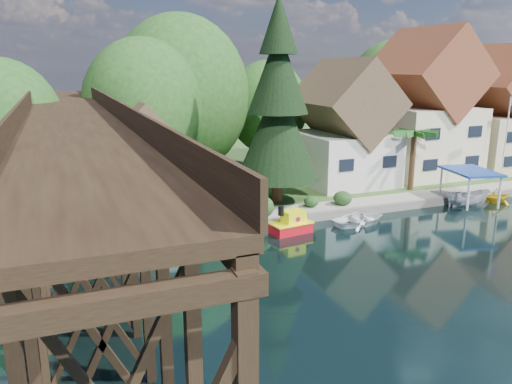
% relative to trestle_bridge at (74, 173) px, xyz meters
% --- Properties ---
extents(ground, '(140.00, 140.00, 0.00)m').
position_rel_trestle_bridge_xyz_m(ground, '(16.00, -5.17, -5.35)').
color(ground, black).
rests_on(ground, ground).
extents(bank, '(140.00, 52.00, 0.50)m').
position_rel_trestle_bridge_xyz_m(bank, '(16.00, 28.83, -5.10)').
color(bank, '#2E4A1D').
rests_on(bank, ground).
extents(seawall, '(60.00, 0.40, 0.62)m').
position_rel_trestle_bridge_xyz_m(seawall, '(20.00, 2.83, -5.04)').
color(seawall, slate).
rests_on(seawall, ground).
extents(promenade, '(50.00, 2.60, 0.06)m').
position_rel_trestle_bridge_xyz_m(promenade, '(22.00, 4.13, -4.82)').
color(promenade, gray).
rests_on(promenade, bank).
extents(trestle_bridge, '(4.12, 44.18, 9.30)m').
position_rel_trestle_bridge_xyz_m(trestle_bridge, '(0.00, 0.00, 0.00)').
color(trestle_bridge, black).
rests_on(trestle_bridge, ground).
extents(house_left, '(7.64, 8.64, 11.02)m').
position_rel_trestle_bridge_xyz_m(house_left, '(23.00, 10.83, -0.21)').
color(house_left, silver).
rests_on(house_left, bank).
extents(house_center, '(8.65, 9.18, 13.89)m').
position_rel_trestle_bridge_xyz_m(house_center, '(32.00, 11.33, 1.07)').
color(house_center, beige).
rests_on(house_center, bank).
extents(house_right, '(8.15, 8.64, 12.45)m').
position_rel_trestle_bridge_xyz_m(house_right, '(41.00, 10.83, 0.43)').
color(house_right, beige).
rests_on(house_right, bank).
extents(shed, '(5.09, 5.40, 7.85)m').
position_rel_trestle_bridge_xyz_m(shed, '(5.00, 9.33, -1.52)').
color(shed, silver).
rests_on(shed, bank).
extents(bg_trees, '(49.90, 13.30, 10.57)m').
position_rel_trestle_bridge_xyz_m(bg_trees, '(17.00, 16.08, 1.94)').
color(bg_trees, '#382314').
rests_on(bg_trees, bank).
extents(shrubs, '(15.76, 2.47, 1.70)m').
position_rel_trestle_bridge_xyz_m(shrubs, '(11.40, 4.09, -4.12)').
color(shrubs, '#153B16').
rests_on(shrubs, bank).
extents(conifer, '(6.24, 6.24, 15.35)m').
position_rel_trestle_bridge_xyz_m(conifer, '(14.75, 6.82, 2.54)').
color(conifer, '#382314').
rests_on(conifer, bank).
extents(palm_tree, '(4.57, 4.57, 5.38)m').
position_rel_trestle_bridge_xyz_m(palm_tree, '(27.01, 6.27, -0.16)').
color(palm_tree, '#382314').
rests_on(palm_tree, bank).
extents(flagpole, '(1.20, 0.28, 7.75)m').
position_rel_trestle_bridge_xyz_m(flagpole, '(35.52, 4.57, -0.10)').
color(flagpole, white).
rests_on(flagpole, bank).
extents(tugboat, '(2.94, 1.90, 2.00)m').
position_rel_trestle_bridge_xyz_m(tugboat, '(13.26, 1.10, -4.75)').
color(tugboat, red).
rests_on(tugboat, ground).
extents(boat_white_a, '(4.32, 3.24, 0.85)m').
position_rel_trestle_bridge_xyz_m(boat_white_a, '(18.58, 1.02, -4.92)').
color(boat_white_a, white).
rests_on(boat_white_a, ground).
extents(boat_canopy, '(4.01, 5.09, 2.92)m').
position_rel_trestle_bridge_xyz_m(boat_canopy, '(29.02, 1.81, -4.10)').
color(boat_canopy, silver).
rests_on(boat_canopy, ground).
extents(boat_yellow, '(2.67, 2.34, 1.34)m').
position_rel_trestle_bridge_xyz_m(boat_yellow, '(32.10, 1.78, -4.68)').
color(boat_yellow, gold).
rests_on(boat_yellow, ground).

